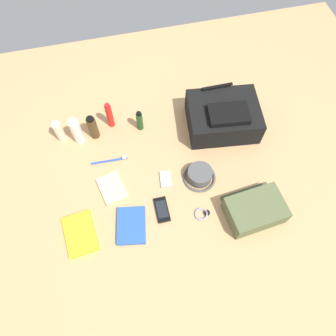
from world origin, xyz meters
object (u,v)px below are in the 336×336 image
Objects in this scene: sunscreen_spray at (110,115)px; media_player at (166,179)px; shampoo_bottle at (140,121)px; cell_phone at (162,210)px; paperback_novel at (80,234)px; toiletry_pouch at (255,210)px; wristwatch at (202,214)px; lotion_bottle at (59,131)px; notepad at (112,188)px; travel_guidebook at (131,226)px; cologne_bottle at (93,127)px; toothpaste_tube at (77,131)px; toothbrush at (112,160)px; backpack at (223,116)px; bucket_hat at (200,175)px.

media_player is (0.20, -0.38, -0.07)m from sunscreen_spray.
sunscreen_spray reaches higher than shampoo_bottle.
media_player is at bearing 70.85° from cell_phone.
sunscreen_spray is 0.81× the size of paperback_novel.
toiletry_pouch reaches higher than wristwatch.
sunscreen_spray is (0.26, 0.03, 0.01)m from lotion_bottle.
travel_guidebook is at bearing -87.31° from notepad.
cologne_bottle is 0.78× the size of travel_guidebook.
cologne_bottle reaches higher than wristwatch.
wristwatch is (0.50, -0.53, -0.07)m from toothpaste_tube.
travel_guidebook is (0.26, -0.54, -0.06)m from lotion_bottle.
toothpaste_tube is 0.54m from travel_guidebook.
toothpaste_tube is at bearing -179.25° from shampoo_bottle.
lotion_bottle is at bearing 139.90° from toothbrush.
notepad is (-0.05, -0.37, -0.07)m from sunscreen_spray.
toothbrush is (-0.04, 0.35, -0.00)m from travel_guidebook.
cell_phone is at bearing -73.88° from sunscreen_spray.
sunscreen_spray is at bearing 159.10° from shampoo_bottle.
backpack reaches higher than lotion_bottle.
sunscreen_spray is 0.68m from wristwatch.
backpack is at bearing -10.73° from shampoo_bottle.
cell_phone is at bearing 16.02° from travel_guidebook.
sunscreen_spray is (-0.55, 0.63, 0.03)m from toiletry_pouch.
sunscreen_spray reaches higher than bucket_hat.
toothbrush is (-0.59, -0.08, -0.07)m from backpack.
cologne_bottle is 0.53m from paperback_novel.
bucket_hat is at bearing -25.39° from toothbrush.
sunscreen_spray is at bearing 18.83° from toothpaste_tube.
toothpaste_tube is at bearing 133.23° from wristwatch.
cell_phone is at bearing 4.53° from paperback_novel.
travel_guidebook is at bearing 173.22° from toiletry_pouch.
notepad is at bearing -68.96° from toothpaste_tube.
toothpaste_tube is (-0.53, 0.35, 0.05)m from bucket_hat.
cologne_bottle reaches higher than notepad.
paperback_novel reaches higher than cell_phone.
travel_guidebook is 1.05× the size of toothbrush.
shampoo_bottle is at bearing 125.15° from toiletry_pouch.
cologne_bottle is 0.54m from cell_phone.
bucket_hat is at bearing -32.97° from toothpaste_tube.
sunscreen_spray is 1.37× the size of cell_phone.
toothpaste_tube reaches higher than shampoo_bottle.
cell_phone is (0.01, -0.47, -0.05)m from shampoo_bottle.
media_player is at bearing -79.45° from shampoo_bottle.
toothpaste_tube is 2.35× the size of wristwatch.
travel_guidebook is at bearing -84.04° from toothbrush.
backpack is 0.44m from media_player.
backpack is at bearing 54.21° from bucket_hat.
notepad is at bearing 149.84° from wristwatch.
shampoo_bottle is at bearing -1.54° from cologne_bottle.
media_player is at bearing -15.28° from notepad.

